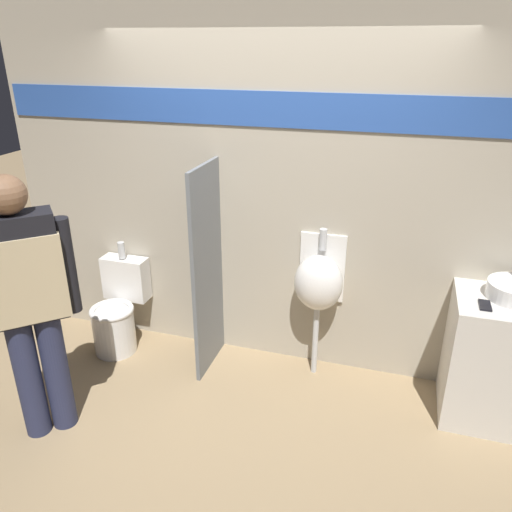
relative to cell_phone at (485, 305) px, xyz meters
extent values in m
plane|color=#997F5B|center=(-1.49, -0.18, -0.90)|extent=(16.00, 16.00, 0.00)
cube|color=#B2A893|center=(-1.49, 0.42, 0.45)|extent=(4.37, 0.06, 2.70)
cube|color=#2D56AD|center=(-1.49, 0.38, 1.08)|extent=(4.28, 0.01, 0.24)
cube|color=silver|center=(0.24, 0.11, -0.45)|extent=(0.80, 0.55, 0.89)
cube|color=black|center=(0.00, 0.00, 0.00)|extent=(0.07, 0.14, 0.01)
cube|color=slate|center=(-1.92, 0.12, -0.08)|extent=(0.03, 0.53, 1.63)
cylinder|color=silver|center=(-1.09, 0.23, -0.60)|extent=(0.04, 0.04, 0.59)
ellipsoid|color=white|center=(-1.09, 0.23, -0.11)|extent=(0.36, 0.29, 0.43)
cube|color=white|center=(-1.09, 0.37, -0.05)|extent=(0.34, 0.02, 0.54)
cylinder|color=silver|center=(-1.09, 0.34, 0.19)|extent=(0.06, 0.06, 0.16)
cylinder|color=white|center=(-2.75, 0.03, -0.71)|extent=(0.34, 0.34, 0.37)
torus|color=white|center=(-2.75, 0.03, -0.51)|extent=(0.36, 0.36, 0.04)
cube|color=white|center=(-2.75, 0.30, -0.34)|extent=(0.39, 0.16, 0.37)
cylinder|color=silver|center=(-2.75, 0.28, -0.08)|extent=(0.06, 0.06, 0.14)
cylinder|color=#282D4C|center=(-2.73, -0.95, -0.47)|extent=(0.16, 0.16, 0.85)
cylinder|color=#282D4C|center=(-2.61, -0.84, -0.47)|extent=(0.16, 0.16, 0.85)
cube|color=black|center=(-2.67, -0.89, 0.29)|extent=(0.45, 0.45, 0.67)
cube|color=#C6B289|center=(-2.67, -0.89, 0.23)|extent=(0.49, 0.48, 0.54)
cylinder|color=black|center=(-2.49, -0.72, 0.25)|extent=(0.11, 0.11, 0.62)
sphere|color=brown|center=(-2.67, -0.89, 0.74)|extent=(0.23, 0.23, 0.23)
camera|label=1|loc=(-0.57, -3.03, 1.52)|focal=35.00mm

